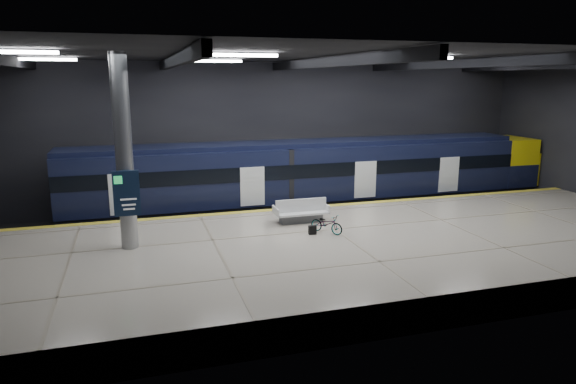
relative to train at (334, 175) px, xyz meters
name	(u,v)px	position (x,y,z in m)	size (l,w,h in m)	color
ground	(325,247)	(-2.54, -5.50, -2.06)	(30.00, 30.00, 0.00)	black
room_shell	(328,113)	(-2.55, -5.49, 3.66)	(30.10, 16.10, 8.05)	black
platform	(349,253)	(-2.54, -8.00, -1.51)	(30.00, 11.00, 1.10)	#B4AA98
safety_strip	(305,207)	(-2.54, -2.75, -0.95)	(30.00, 0.40, 0.01)	gold
rails	(288,214)	(-2.54, 0.00, -1.98)	(30.00, 1.52, 0.16)	gray
train	(334,175)	(0.00, 0.00, 0.00)	(29.40, 2.84, 3.79)	black
bench	(301,214)	(-3.54, -5.11, -0.60)	(2.31, 0.96, 1.02)	#595B60
bicycle	(327,224)	(-3.07, -6.92, -0.58)	(0.50, 1.44, 0.76)	#99999E
pannier_bag	(312,230)	(-3.67, -6.92, -0.78)	(0.30, 0.18, 0.35)	black
info_column	(124,156)	(-10.54, -6.52, 2.40)	(0.90, 0.78, 6.90)	#9EA0A5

